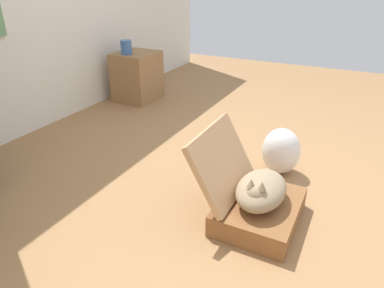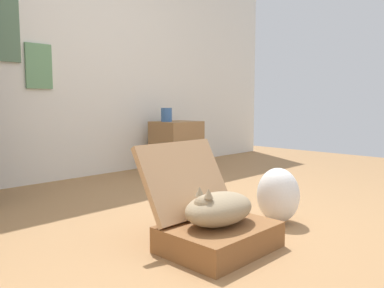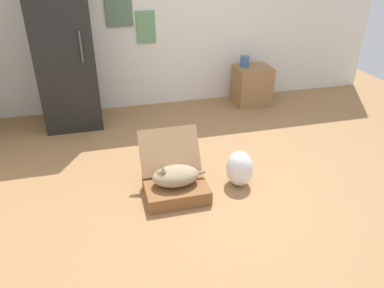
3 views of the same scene
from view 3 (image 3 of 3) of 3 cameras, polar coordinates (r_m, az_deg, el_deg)
name	(u,v)px [view 3 (image 3 of 3)]	position (r m, az deg, el deg)	size (l,w,h in m)	color
ground_plane	(212,182)	(3.67, 3.09, -5.90)	(7.68, 7.68, 0.00)	#9E7247
wall_back	(164,10)	(5.29, -4.37, 19.89)	(6.40, 0.15, 2.60)	silver
suitcase_base	(176,190)	(3.44, -2.50, -7.07)	(0.57, 0.45, 0.14)	brown
suitcase_lid	(170,151)	(3.50, -3.48, -1.10)	(0.57, 0.45, 0.04)	tan
cat	(175,176)	(3.35, -2.66, -4.91)	(0.51, 0.28, 0.22)	#998466
plastic_bag_white	(239,168)	(3.57, 7.34, -3.75)	(0.25, 0.28, 0.35)	white
refrigerator	(65,49)	(4.82, -19.06, 13.66)	(0.68, 0.69, 1.93)	black
side_table	(252,85)	(5.49, 9.22, 8.92)	(0.50, 0.43, 0.56)	olive
vase_tall	(245,61)	(5.37, 8.13, 12.53)	(0.12, 0.12, 0.15)	#38609E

